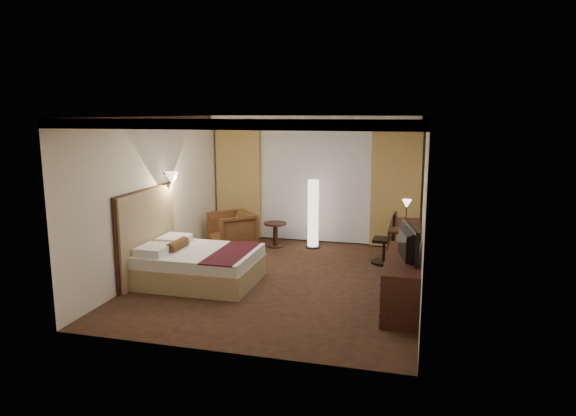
% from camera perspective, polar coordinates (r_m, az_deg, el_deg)
% --- Properties ---
extents(floor, '(4.50, 5.50, 0.01)m').
position_cam_1_polar(floor, '(8.72, -0.67, -7.92)').
color(floor, '#331A13').
rests_on(floor, ground).
extents(ceiling, '(4.50, 5.50, 0.01)m').
position_cam_1_polar(ceiling, '(8.27, -0.71, 10.12)').
color(ceiling, white).
rests_on(ceiling, back_wall).
extents(back_wall, '(4.50, 0.02, 2.70)m').
position_cam_1_polar(back_wall, '(11.04, 3.08, 3.20)').
color(back_wall, white).
rests_on(back_wall, floor).
extents(left_wall, '(0.02, 5.50, 2.70)m').
position_cam_1_polar(left_wall, '(9.23, -14.29, 1.43)').
color(left_wall, white).
rests_on(left_wall, floor).
extents(right_wall, '(0.02, 5.50, 2.70)m').
position_cam_1_polar(right_wall, '(8.10, 14.85, 0.15)').
color(right_wall, white).
rests_on(right_wall, floor).
extents(crown_molding, '(4.50, 5.50, 0.12)m').
position_cam_1_polar(crown_molding, '(8.27, -0.71, 9.70)').
color(crown_molding, black).
rests_on(crown_molding, ceiling).
extents(soffit, '(4.50, 0.50, 0.20)m').
position_cam_1_polar(soffit, '(10.70, 2.88, 9.68)').
color(soffit, white).
rests_on(soffit, ceiling).
extents(curtain_sheer, '(2.48, 0.04, 2.45)m').
position_cam_1_polar(curtain_sheer, '(10.97, 2.99, 2.63)').
color(curtain_sheer, silver).
rests_on(curtain_sheer, back_wall).
extents(curtain_left_drape, '(1.00, 0.14, 2.45)m').
position_cam_1_polar(curtain_left_drape, '(11.38, -5.50, 2.88)').
color(curtain_left_drape, tan).
rests_on(curtain_left_drape, back_wall).
extents(curtain_right_drape, '(1.00, 0.14, 2.45)m').
position_cam_1_polar(curtain_right_drape, '(10.70, 11.88, 2.21)').
color(curtain_right_drape, tan).
rests_on(curtain_right_drape, back_wall).
extents(wall_sconce, '(0.24, 0.24, 0.24)m').
position_cam_1_polar(wall_sconce, '(9.33, -12.79, 3.26)').
color(wall_sconce, white).
rests_on(wall_sconce, left_wall).
extents(bed, '(1.85, 1.44, 0.54)m').
position_cam_1_polar(bed, '(8.62, -9.72, -6.41)').
color(bed, white).
rests_on(bed, floor).
extents(headboard, '(0.12, 1.74, 1.50)m').
position_cam_1_polar(headboard, '(8.92, -15.30, -2.88)').
color(headboard, tan).
rests_on(headboard, floor).
extents(armchair, '(1.11, 1.11, 0.84)m').
position_cam_1_polar(armchair, '(10.59, -6.28, -2.30)').
color(armchair, '#492F16').
rests_on(armchair, floor).
extents(side_table, '(0.47, 0.47, 0.51)m').
position_cam_1_polar(side_table, '(10.70, -1.41, -2.98)').
color(side_table, black).
rests_on(side_table, floor).
extents(floor_lamp, '(0.30, 0.30, 1.43)m').
position_cam_1_polar(floor_lamp, '(10.54, 2.81, -0.66)').
color(floor_lamp, white).
rests_on(floor_lamp, floor).
extents(desk, '(0.55, 1.30, 0.75)m').
position_cam_1_polar(desk, '(9.70, 12.80, -3.96)').
color(desk, black).
rests_on(desk, floor).
extents(desk_lamp, '(0.18, 0.18, 0.34)m').
position_cam_1_polar(desk_lamp, '(10.07, 13.03, -0.26)').
color(desk_lamp, '#FFD899').
rests_on(desk_lamp, desk).
extents(office_chair, '(0.49, 0.49, 0.97)m').
position_cam_1_polar(office_chair, '(9.64, 10.64, -3.30)').
color(office_chair, black).
rests_on(office_chair, floor).
extents(dresser, '(0.50, 1.87, 0.73)m').
position_cam_1_polar(dresser, '(7.66, 12.61, -7.99)').
color(dresser, black).
rests_on(dresser, floor).
extents(television, '(0.81, 1.16, 0.14)m').
position_cam_1_polar(television, '(7.47, 12.59, -3.12)').
color(television, black).
rests_on(television, dresser).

